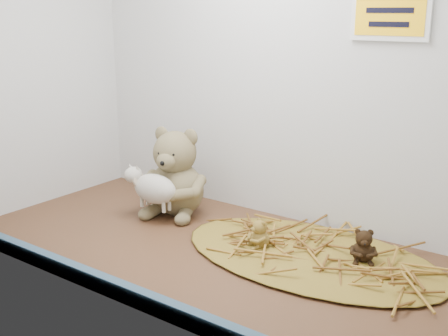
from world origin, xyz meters
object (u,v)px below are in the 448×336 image
Objects in this scene: toy_lamb at (155,189)px; mini_teddy_brown at (363,244)px; main_teddy at (176,171)px; mini_teddy_tan at (260,232)px.

toy_lamb is 2.25× the size of mini_teddy_brown.
mini_teddy_tan is at bearing -29.57° from main_teddy.
toy_lamb is at bearing 159.52° from mini_teddy_brown.
main_teddy is 3.52× the size of mini_teddy_tan.
main_teddy is 56.33cm from mini_teddy_brown.
mini_teddy_brown is at bearing 50.19° from mini_teddy_tan.
mini_teddy_brown is (55.86, -1.56, -7.10)cm from main_teddy.
mini_teddy_brown is (55.86, 7.15, -4.15)cm from toy_lamb.
toy_lamb reaches higher than mini_teddy_tan.
mini_teddy_brown reaches higher than mini_teddy_tan.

